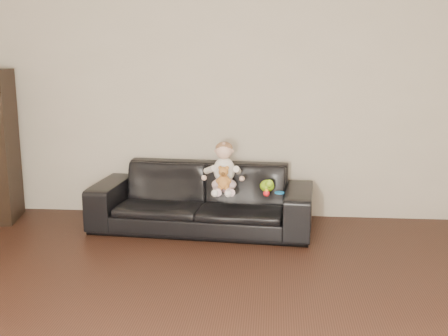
# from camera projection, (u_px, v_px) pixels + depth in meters

# --- Properties ---
(wall_back) EXTENTS (5.00, 0.00, 5.00)m
(wall_back) POSITION_uv_depth(u_px,v_px,m) (228.00, 89.00, 5.61)
(wall_back) COLOR #BEB39F
(wall_back) RESTS_ON ground
(sofa) EXTENTS (2.13, 0.97, 0.61)m
(sofa) POSITION_uv_depth(u_px,v_px,m) (202.00, 198.00, 5.34)
(sofa) COLOR black
(sofa) RESTS_ON floor
(baby) EXTENTS (0.35, 0.42, 0.46)m
(baby) POSITION_uv_depth(u_px,v_px,m) (224.00, 170.00, 5.15)
(baby) COLOR silver
(baby) RESTS_ON sofa
(teddy_bear) EXTENTS (0.14, 0.14, 0.21)m
(teddy_bear) POSITION_uv_depth(u_px,v_px,m) (224.00, 178.00, 5.02)
(teddy_bear) COLOR #B47433
(teddy_bear) RESTS_ON sofa
(toy_green) EXTENTS (0.18, 0.19, 0.11)m
(toy_green) POSITION_uv_depth(u_px,v_px,m) (267.00, 186.00, 5.17)
(toy_green) COLOR #8FD218
(toy_green) RESTS_ON sofa
(toy_rattle) EXTENTS (0.06, 0.06, 0.06)m
(toy_rattle) POSITION_uv_depth(u_px,v_px,m) (266.00, 193.00, 5.01)
(toy_rattle) COLOR red
(toy_rattle) RESTS_ON sofa
(toy_blue_disc) EXTENTS (0.11, 0.11, 0.01)m
(toy_blue_disc) POSITION_uv_depth(u_px,v_px,m) (279.00, 193.00, 5.13)
(toy_blue_disc) COLOR #1B85DF
(toy_blue_disc) RESTS_ON sofa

